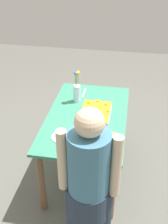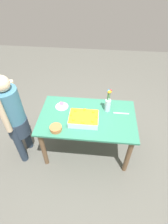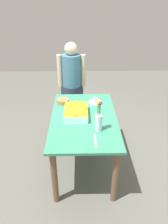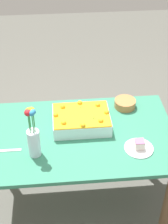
% 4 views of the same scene
% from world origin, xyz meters
% --- Properties ---
extents(ground_plane, '(8.00, 8.00, 0.00)m').
position_xyz_m(ground_plane, '(0.00, 0.00, 0.00)').
color(ground_plane, '#5C5B53').
extents(dining_table, '(1.38, 0.82, 0.77)m').
position_xyz_m(dining_table, '(0.00, 0.00, 0.64)').
color(dining_table, '#358163').
rests_on(dining_table, ground_plane).
extents(sheet_cake, '(0.40, 0.29, 0.13)m').
position_xyz_m(sheet_cake, '(0.04, 0.10, 0.83)').
color(sheet_cake, white).
rests_on(sheet_cake, dining_table).
extents(serving_plate_with_slice, '(0.19, 0.19, 0.07)m').
position_xyz_m(serving_plate_with_slice, '(0.40, -0.17, 0.79)').
color(serving_plate_with_slice, white).
rests_on(serving_plate_with_slice, dining_table).
extents(cake_knife, '(0.22, 0.02, 0.00)m').
position_xyz_m(cake_knife, '(-0.48, -0.11, 0.78)').
color(cake_knife, silver).
rests_on(cake_knife, dining_table).
extents(flower_vase, '(0.08, 0.08, 0.37)m').
position_xyz_m(flower_vase, '(-0.28, -0.16, 0.92)').
color(flower_vase, white).
rests_on(flower_vase, dining_table).
extents(fruit_bowl, '(0.16, 0.16, 0.06)m').
position_xyz_m(fruit_bowl, '(0.39, 0.29, 0.80)').
color(fruit_bowl, '#C27642').
rests_on(fruit_bowl, dining_table).
extents(person_standing, '(0.31, 0.45, 1.49)m').
position_xyz_m(person_standing, '(0.99, 0.18, 0.85)').
color(person_standing, '#283648').
rests_on(person_standing, ground_plane).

